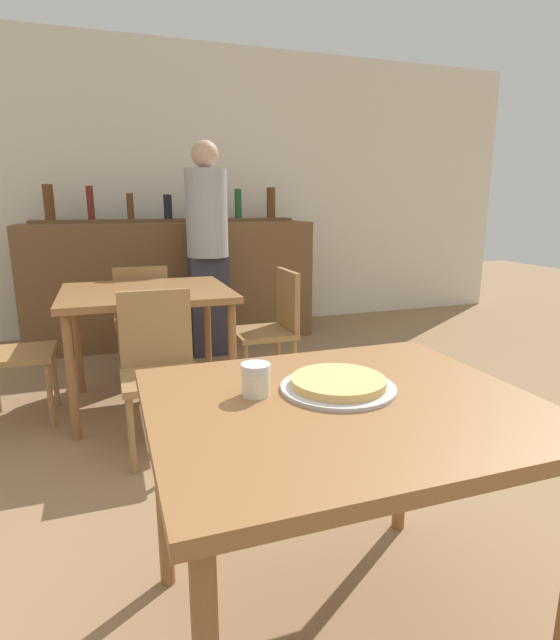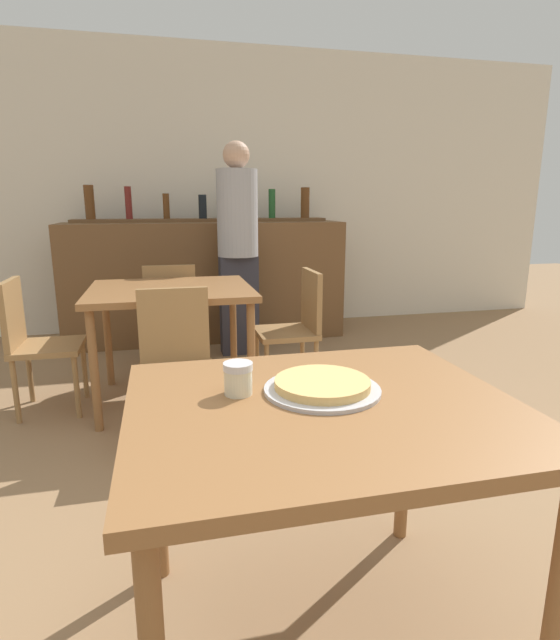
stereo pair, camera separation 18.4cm
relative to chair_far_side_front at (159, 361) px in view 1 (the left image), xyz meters
The scene contains 13 objects.
ground_plane 1.54m from the chair_far_side_front, 75.76° to the right, with size 16.00×16.00×0.00m, color #93704C.
wall_back 2.84m from the chair_far_side_front, 82.32° to the left, with size 8.00×0.05×2.80m.
dining_table_near 1.47m from the chair_far_side_front, 75.76° to the right, with size 1.04×0.89×0.77m.
dining_table_far 0.65m from the chair_far_side_front, 90.00° to the left, with size 1.02×0.89×0.76m.
bar_counter 2.19m from the chair_far_side_front, 80.56° to the left, with size 2.60×0.56×1.11m.
bar_back_shelf 2.43m from the chair_far_side_front, 80.93° to the left, with size 2.39×0.24×0.33m.
chair_far_side_front is the anchor object (origin of this frame).
chair_far_side_back 1.24m from the chair_far_side_front, 90.00° to the left, with size 0.40×0.40×0.84m.
chair_far_side_left 1.04m from the chair_far_side_front, 143.62° to the left, with size 0.40×0.40×0.84m.
chair_far_side_right 1.04m from the chair_far_side_front, 36.38° to the left, with size 0.40×0.40×0.84m.
pizza_tray 1.43m from the chair_far_side_front, 74.25° to the right, with size 0.33×0.33×0.04m.
cheese_shaker 1.36m from the chair_far_side_front, 83.67° to the right, with size 0.08×0.08×0.09m.
person_standing 1.75m from the chair_far_side_front, 69.73° to the left, with size 0.34×0.34×1.78m.
Camera 1 is at (-0.58, -1.14, 1.29)m, focal length 28.00 mm.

